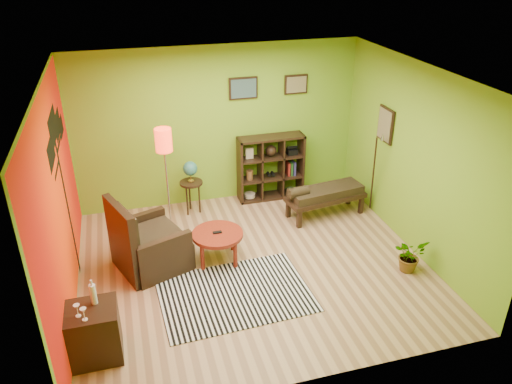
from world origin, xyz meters
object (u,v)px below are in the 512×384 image
object	(u,v)px
cube_shelf	(271,167)
bench	(324,194)
coffee_table	(218,237)
globe_table	(191,174)
potted_plant	(409,258)
floor_lamp	(164,150)
armchair	(147,247)
side_cabinet	(95,332)

from	to	relation	value
cube_shelf	bench	bearing A→B (deg)	-54.31
coffee_table	globe_table	xyz separation A→B (m)	(-0.13, 1.56, 0.33)
bench	potted_plant	xyz separation A→B (m)	(0.57, -1.83, -0.22)
globe_table	cube_shelf	distance (m)	1.52
coffee_table	floor_lamp	xyz separation A→B (m)	(-0.58, 1.01, 1.04)
armchair	bench	bearing A→B (deg)	13.58
cube_shelf	globe_table	bearing A→B (deg)	-173.06
coffee_table	side_cabinet	bearing A→B (deg)	-138.80
bench	floor_lamp	bearing A→B (deg)	175.91
armchair	cube_shelf	xyz separation A→B (m)	(2.39, 1.65, 0.26)
floor_lamp	globe_table	bearing A→B (deg)	50.60
floor_lamp	potted_plant	size ratio (longest dim) A/B	3.59
armchair	globe_table	distance (m)	1.76
cube_shelf	coffee_table	bearing A→B (deg)	-128.28
bench	potted_plant	world-z (taller)	bench
floor_lamp	potted_plant	distance (m)	3.97
armchair	bench	world-z (taller)	armchair
globe_table	potted_plant	size ratio (longest dim) A/B	1.94
cube_shelf	potted_plant	xyz separation A→B (m)	(1.23, -2.74, -0.41)
side_cabinet	globe_table	xyz separation A→B (m)	(1.61, 3.08, 0.39)
floor_lamp	globe_table	world-z (taller)	floor_lamp
globe_table	armchair	bearing A→B (deg)	-121.14
side_cabinet	cube_shelf	distance (m)	4.52
armchair	floor_lamp	distance (m)	1.50
potted_plant	cube_shelf	bearing A→B (deg)	114.16
side_cabinet	bench	bearing A→B (deg)	31.93
side_cabinet	potted_plant	size ratio (longest dim) A/B	1.97
coffee_table	potted_plant	world-z (taller)	coffee_table
coffee_table	bench	bearing A→B (deg)	22.16
armchair	floor_lamp	world-z (taller)	floor_lamp
floor_lamp	coffee_table	bearing A→B (deg)	-60.28
globe_table	side_cabinet	bearing A→B (deg)	-117.57
armchair	potted_plant	size ratio (longest dim) A/B	2.38
coffee_table	armchair	size ratio (longest dim) A/B	0.64
floor_lamp	potted_plant	bearing A→B (deg)	-32.36
globe_table	coffee_table	bearing A→B (deg)	-85.18
bench	armchair	bearing A→B (deg)	-166.42
armchair	bench	size ratio (longest dim) A/B	0.82
globe_table	potted_plant	bearing A→B (deg)	-43.11
coffee_table	potted_plant	xyz separation A→B (m)	(2.61, -1.00, -0.21)
coffee_table	globe_table	world-z (taller)	globe_table
coffee_table	armchair	xyz separation A→B (m)	(-1.02, 0.09, -0.06)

